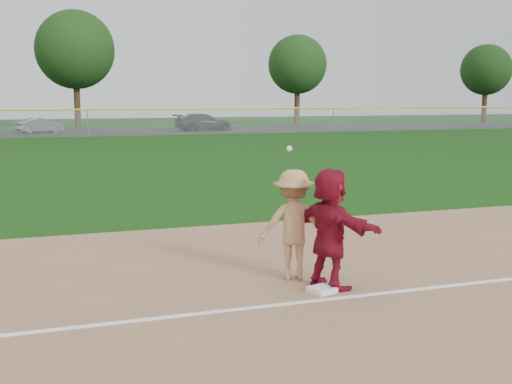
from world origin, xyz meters
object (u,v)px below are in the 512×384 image
object	(u,v)px
first_base	(322,290)
base_runner	(330,228)
car_mid	(40,125)
car_right	(203,122)

from	to	relation	value
first_base	base_runner	size ratio (longest dim) A/B	0.19
base_runner	car_mid	size ratio (longest dim) A/B	0.51
base_runner	car_right	bearing A→B (deg)	-30.01
car_mid	car_right	distance (m)	13.54
car_mid	car_right	xyz separation A→B (m)	(13.52, -0.78, 0.13)
car_mid	car_right	size ratio (longest dim) A/B	0.73
first_base	base_runner	bearing A→B (deg)	43.54
base_runner	car_mid	bearing A→B (deg)	-13.34
first_base	car_mid	bearing A→B (deg)	94.56
first_base	car_right	distance (m)	46.97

